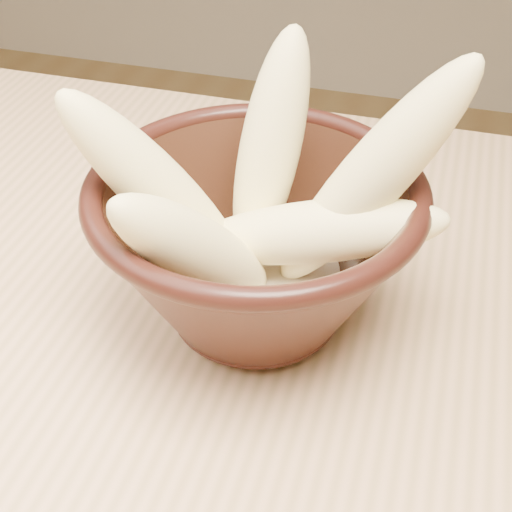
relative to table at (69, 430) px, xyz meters
The scene contains 8 objects.
table is the anchor object (origin of this frame).
bowl 0.21m from the table, 31.25° to the left, with size 0.22×0.22×0.12m.
milk_puddle 0.19m from the table, 31.25° to the left, with size 0.12×0.12×0.02m, color beige.
banana_upright 0.26m from the table, 42.35° to the left, with size 0.04×0.04×0.16m, color #F8EA92.
banana_left 0.21m from the table, 39.19° to the left, with size 0.04×0.04×0.17m, color #F8EA92.
banana_right 0.29m from the table, 24.19° to the left, with size 0.04×0.04×0.19m, color #F8EA92.
banana_across 0.24m from the table, 24.09° to the left, with size 0.04×0.04×0.17m, color #F8EA92.
banana_front 0.20m from the table, 13.10° to the left, with size 0.04×0.04×0.14m, color #F8EA92.
Camera 1 is at (0.23, -0.28, 1.10)m, focal length 50.00 mm.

